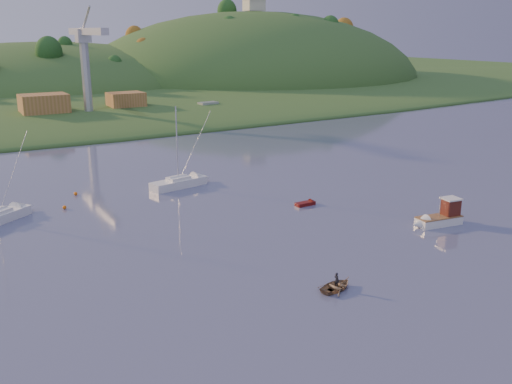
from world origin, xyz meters
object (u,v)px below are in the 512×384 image
sailboat_far (178,182)px  fishing_boat (436,218)px  red_tender (309,203)px  canoe (336,286)px

sailboat_far → fishing_boat: bearing=-69.5°
fishing_boat → red_tender: 16.53m
canoe → red_tender: bearing=-42.7°
sailboat_far → red_tender: 20.32m
fishing_boat → sailboat_far: sailboat_far is taller
fishing_boat → canoe: fishing_boat is taller
sailboat_far → canoe: bearing=-103.7°
red_tender → canoe: bearing=-122.2°
sailboat_far → red_tender: bearing=-67.3°
fishing_boat → red_tender: (-7.91, 14.50, -0.70)m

